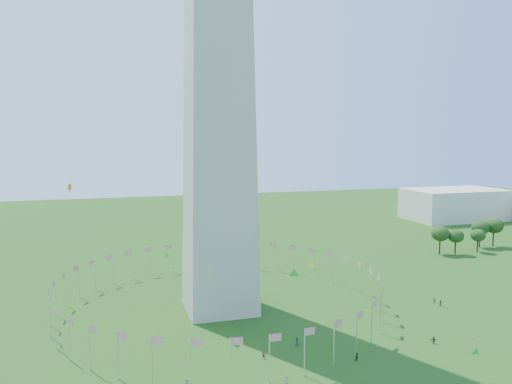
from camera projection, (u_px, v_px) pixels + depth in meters
flag_ring at (220, 292)px, 126.23m from camera, size 80.24×80.24×9.00m
gov_building_east_a at (455, 204)px, 264.10m from camera, size 50.00×30.00×16.00m
kites_aloft at (267, 255)px, 105.95m from camera, size 114.99×62.53×38.41m
tree_line_east at (489, 236)px, 193.16m from camera, size 53.61×16.09×11.39m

